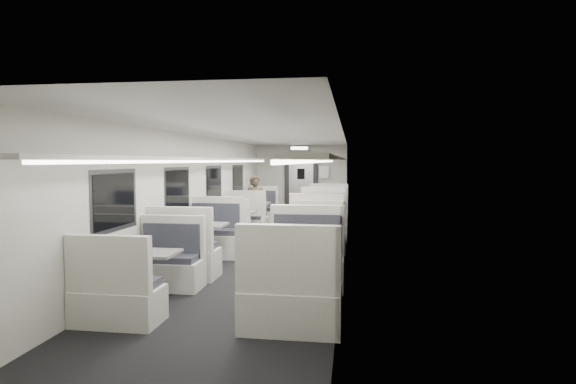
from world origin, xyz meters
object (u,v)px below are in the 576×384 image
(booth_right_b, at_px, (321,227))
(booth_right_c, at_px, (314,246))
(booth_left_a, at_px, (254,216))
(exit_sign, at_px, (299,148))
(passenger, at_px, (256,205))
(booth_left_b, at_px, (239,225))
(booth_left_d, at_px, (147,277))
(vestibule_door, at_px, (301,186))
(booth_left_c, at_px, (201,244))
(booth_right_a, at_px, (327,215))
(booth_right_d, at_px, (299,275))

(booth_right_b, xyz_separation_m, booth_right_c, (0.00, -2.08, -0.04))
(booth_left_a, bearing_deg, exit_sign, 66.44)
(passenger, height_order, exit_sign, exit_sign)
(booth_left_a, distance_m, booth_left_b, 1.63)
(booth_left_b, height_order, booth_right_c, booth_right_c)
(booth_left_d, height_order, vestibule_door, vestibule_door)
(passenger, bearing_deg, booth_left_c, -108.41)
(booth_right_a, bearing_deg, booth_left_a, -174.31)
(booth_right_a, height_order, booth_right_b, booth_right_b)
(booth_left_b, distance_m, booth_right_a, 2.71)
(booth_left_b, xyz_separation_m, booth_right_d, (2.00, -4.67, 0.05))
(booth_left_b, relative_size, booth_right_b, 0.85)
(vestibule_door, bearing_deg, booth_right_b, -78.25)
(booth_left_d, bearing_deg, booth_left_b, 90.00)
(booth_right_a, height_order, exit_sign, exit_sign)
(booth_left_b, distance_m, vestibule_door, 4.57)
(booth_left_c, xyz_separation_m, passenger, (0.23, 3.53, 0.37))
(booth_right_b, distance_m, booth_right_d, 4.27)
(booth_right_b, relative_size, booth_right_d, 1.01)
(booth_right_c, distance_m, vestibule_door, 6.99)
(booth_left_a, bearing_deg, booth_right_c, -64.03)
(booth_left_b, relative_size, exit_sign, 3.17)
(booth_left_b, xyz_separation_m, booth_right_a, (2.00, 1.83, 0.05))
(booth_left_c, relative_size, booth_right_d, 0.96)
(booth_right_d, bearing_deg, vestibule_door, 96.28)
(booth_right_a, height_order, passenger, passenger)
(exit_sign, bearing_deg, booth_right_d, -83.36)
(booth_left_d, distance_m, booth_right_c, 3.11)
(booth_right_b, bearing_deg, booth_left_b, 168.72)
(booth_left_b, height_order, booth_right_b, booth_right_b)
(booth_right_c, bearing_deg, booth_left_c, -173.22)
(booth_left_b, xyz_separation_m, booth_left_c, (0.00, -2.72, 0.04))
(booth_right_b, distance_m, booth_right_c, 2.08)
(vestibule_door, bearing_deg, passenger, -102.02)
(booth_right_c, distance_m, booth_right_d, 2.19)
(booth_right_b, bearing_deg, booth_left_a, 134.62)
(booth_right_b, bearing_deg, exit_sign, 103.03)
(booth_right_a, distance_m, vestibule_door, 2.84)
(booth_right_d, distance_m, passenger, 5.77)
(booth_left_a, distance_m, booth_right_c, 4.57)
(booth_right_a, relative_size, booth_right_d, 0.99)
(booth_right_b, relative_size, exit_sign, 3.71)
(booth_left_c, distance_m, exit_sign, 6.97)
(booth_left_c, bearing_deg, vestibule_door, 82.01)
(booth_left_d, distance_m, booth_right_a, 6.98)
(booth_right_a, relative_size, vestibule_door, 1.07)
(booth_right_b, relative_size, vestibule_door, 1.09)
(booth_left_b, distance_m, booth_right_c, 3.18)
(booth_left_d, relative_size, booth_right_b, 0.87)
(booth_left_a, relative_size, booth_right_b, 0.92)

